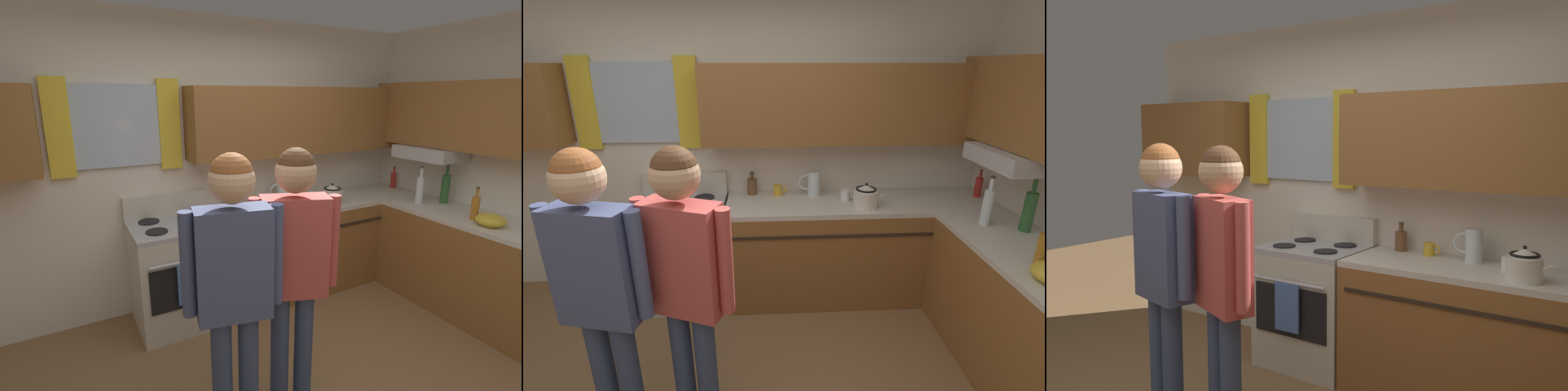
{
  "view_description": "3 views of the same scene",
  "coord_description": "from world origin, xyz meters",
  "views": [
    {
      "loc": [
        -1.15,
        -1.39,
        1.93
      ],
      "look_at": [
        -0.03,
        0.67,
        1.3
      ],
      "focal_mm": 25.84,
      "sensor_mm": 36.0,
      "label": 1
    },
    {
      "loc": [
        0.34,
        -1.34,
        2.0
      ],
      "look_at": [
        0.44,
        0.52,
        1.32
      ],
      "focal_mm": 25.17,
      "sensor_mm": 36.0,
      "label": 2
    },
    {
      "loc": [
        1.84,
        -1.75,
        1.71
      ],
      "look_at": [
        0.2,
        0.62,
        1.4
      ],
      "focal_mm": 37.28,
      "sensor_mm": 36.0,
      "label": 3
    }
  ],
  "objects": [
    {
      "name": "back_wall_unit",
      "position": [
        0.07,
        1.82,
        1.45
      ],
      "size": [
        4.6,
        0.42,
        2.6
      ],
      "color": "silver",
      "rests_on": "ground"
    },
    {
      "name": "kitchen_counter_run",
      "position": [
        1.49,
        1.12,
        0.45
      ],
      "size": [
        2.28,
        2.13,
        0.9
      ],
      "color": "brown",
      "rests_on": "ground"
    },
    {
      "name": "stove_oven",
      "position": [
        -0.37,
        1.54,
        0.47
      ],
      "size": [
        0.73,
        0.67,
        1.1
      ],
      "color": "beige",
      "rests_on": "ground"
    },
    {
      "name": "bottle_oil_amber",
      "position": [
        1.91,
        0.42,
        1.01
      ],
      "size": [
        0.06,
        0.06,
        0.29
      ],
      "color": "#B27223",
      "rests_on": "kitchen_counter_run"
    },
    {
      "name": "bottle_squat_brown",
      "position": [
        0.23,
        1.76,
        0.98
      ],
      "size": [
        0.08,
        0.08,
        0.21
      ],
      "color": "brown",
      "rests_on": "kitchen_counter_run"
    },
    {
      "name": "bottle_wine_green",
      "position": [
        2.15,
        0.88,
        1.05
      ],
      "size": [
        0.08,
        0.08,
        0.39
      ],
      "color": "#2D6633",
      "rests_on": "kitchen_counter_run"
    },
    {
      "name": "bottle_sauce_red",
      "position": [
        2.2,
        1.58,
        0.99
      ],
      "size": [
        0.06,
        0.06,
        0.25
      ],
      "color": "red",
      "rests_on": "kitchen_counter_run"
    },
    {
      "name": "bottle_tall_clear",
      "position": [
        1.93,
        1.0,
        1.04
      ],
      "size": [
        0.07,
        0.07,
        0.37
      ],
      "color": "silver",
      "rests_on": "kitchen_counter_run"
    },
    {
      "name": "mug_mustard_yellow",
      "position": [
        0.46,
        1.72,
        0.95
      ],
      "size": [
        0.12,
        0.08,
        0.09
      ],
      "color": "gold",
      "rests_on": "kitchen_counter_run"
    },
    {
      "name": "mug_ceramic_white",
      "position": [
        1.03,
        1.55,
        0.95
      ],
      "size": [
        0.13,
        0.08,
        0.09
      ],
      "color": "white",
      "rests_on": "kitchen_counter_run"
    },
    {
      "name": "stovetop_kettle",
      "position": [
        1.15,
        1.38,
        1.0
      ],
      "size": [
        0.27,
        0.2,
        0.21
      ],
      "color": "silver",
      "rests_on": "kitchen_counter_run"
    },
    {
      "name": "water_pitcher",
      "position": [
        0.77,
        1.69,
        1.01
      ],
      "size": [
        0.19,
        0.11,
        0.22
      ],
      "color": "silver",
      "rests_on": "kitchen_counter_run"
    },
    {
      "name": "mixing_bowl",
      "position": [
        1.87,
        0.25,
        0.95
      ],
      "size": [
        0.23,
        0.23,
        0.1
      ],
      "color": "gold",
      "rests_on": "kitchen_counter_run"
    },
    {
      "name": "adult_left",
      "position": [
        -0.45,
        0.18,
        1.06
      ],
      "size": [
        0.51,
        0.24,
        1.68
      ],
      "color": "#38476B",
      "rests_on": "ground"
    },
    {
      "name": "adult_in_plaid",
      "position": [
        -0.06,
        0.23,
        1.05
      ],
      "size": [
        0.49,
        0.28,
        1.67
      ],
      "color": "#38476B",
      "rests_on": "ground"
    }
  ]
}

